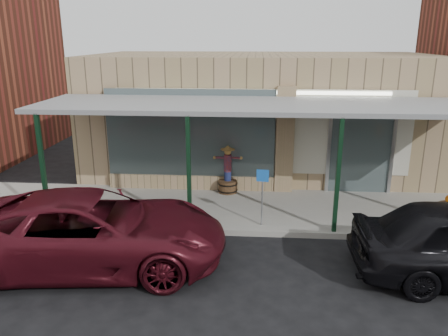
{
  "coord_description": "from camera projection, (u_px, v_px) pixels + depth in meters",
  "views": [
    {
      "loc": [
        -0.19,
        -7.96,
        4.77
      ],
      "look_at": [
        -0.97,
        2.6,
        1.59
      ],
      "focal_mm": 35.0,
      "sensor_mm": 36.0,
      "label": 1
    }
  ],
  "objects": [
    {
      "name": "ground",
      "position": [
        262.0,
        279.0,
        8.96
      ],
      "size": [
        120.0,
        120.0,
        0.0
      ],
      "primitive_type": "plane",
      "color": "black",
      "rests_on": "ground"
    },
    {
      "name": "sidewalk",
      "position": [
        261.0,
        210.0,
        12.38
      ],
      "size": [
        40.0,
        3.2,
        0.15
      ],
      "primitive_type": "cube",
      "color": "gray",
      "rests_on": "ground"
    },
    {
      "name": "storefront",
      "position": [
        261.0,
        113.0,
        16.16
      ],
      "size": [
        12.0,
        6.25,
        4.2
      ],
      "color": "#9D8060",
      "rests_on": "ground"
    },
    {
      "name": "awning",
      "position": [
        263.0,
        107.0,
        11.5
      ],
      "size": [
        12.0,
        3.0,
        3.04
      ],
      "color": "slate",
      "rests_on": "ground"
    },
    {
      "name": "block_buildings_near",
      "position": [
        315.0,
        65.0,
        16.53
      ],
      "size": [
        61.0,
        8.0,
        8.0
      ],
      "color": "brown",
      "rests_on": "ground"
    },
    {
      "name": "barrel_scarecrow",
      "position": [
        228.0,
        177.0,
        13.43
      ],
      "size": [
        0.86,
        0.77,
        1.5
      ],
      "rotation": [
        0.0,
        0.0,
        0.44
      ],
      "color": "brown",
      "rests_on": "sidewalk"
    },
    {
      "name": "handicap_sign",
      "position": [
        262.0,
        190.0,
        10.94
      ],
      "size": [
        0.31,
        0.06,
        1.48
      ],
      "rotation": [
        0.0,
        0.0,
        -0.15
      ],
      "color": "gray",
      "rests_on": "sidewalk"
    },
    {
      "name": "car_maroon",
      "position": [
        91.0,
        230.0,
        9.34
      ],
      "size": [
        6.04,
        3.27,
        1.61
      ],
      "primitive_type": "imported",
      "rotation": [
        0.0,
        0.0,
        1.68
      ],
      "color": "#4A0E19",
      "rests_on": "ground"
    }
  ]
}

